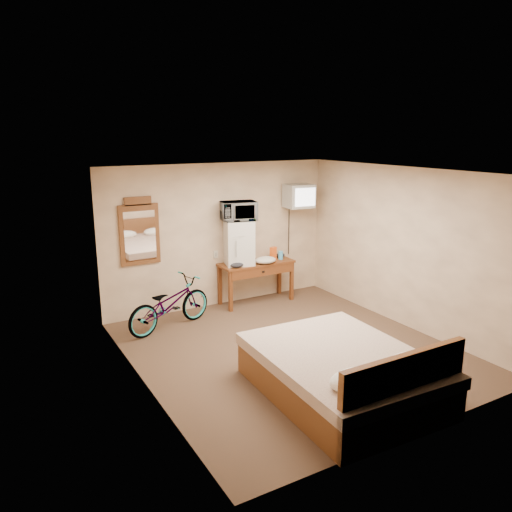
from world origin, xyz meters
The scene contains 13 objects.
room centered at (0.00, 0.00, 1.25)m, with size 4.60×4.64×2.50m.
desk centered at (0.60, 2.00, 0.63)m, with size 1.35×0.52×0.75m.
mini_fridge centered at (0.26, 2.07, 1.14)m, with size 0.57×0.56×0.78m.
microwave centered at (0.26, 2.07, 1.69)m, with size 0.59×0.40×0.33m, color silver.
snack_bag centered at (0.94, 2.02, 0.87)m, with size 0.12×0.07×0.24m, color #E35214.
blue_cup centered at (1.08, 1.99, 0.83)m, with size 0.09×0.09×0.15m, color #46AFF0.
cloth_cream centered at (0.69, 1.87, 0.81)m, with size 0.39×0.30×0.12m, color beige.
cloth_dark_a centered at (0.12, 1.88, 0.80)m, with size 0.24×0.18×0.09m, color black.
cloth_dark_b centered at (1.16, 2.12, 0.79)m, with size 0.17×0.14×0.08m, color black.
crt_television centered at (1.48, 2.02, 1.88)m, with size 0.52×0.60×0.42m.
wall_mirror centered at (-1.42, 2.27, 1.45)m, with size 0.65×0.04×1.10m.
bicycle centered at (-1.20, 1.63, 0.40)m, with size 0.53×1.52×0.80m, color black.
bed centered at (-0.17, -1.37, 0.29)m, with size 1.76×2.28×0.90m.
Camera 1 is at (-3.69, -5.42, 3.01)m, focal length 35.00 mm.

